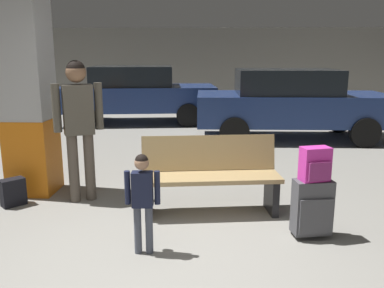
% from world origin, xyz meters
% --- Properties ---
extents(ground_plane, '(18.00, 18.00, 0.10)m').
position_xyz_m(ground_plane, '(0.00, 4.00, -0.05)').
color(ground_plane, gray).
extents(garage_back_wall, '(18.00, 0.12, 2.80)m').
position_xyz_m(garage_back_wall, '(0.00, 12.86, 1.40)').
color(garage_back_wall, slate).
rests_on(garage_back_wall, ground_plane).
extents(structural_pillar, '(0.57, 0.57, 2.87)m').
position_xyz_m(structural_pillar, '(-1.93, 2.05, 1.42)').
color(structural_pillar, orange).
rests_on(structural_pillar, ground_plane).
extents(bench, '(1.65, 0.72, 0.89)m').
position_xyz_m(bench, '(0.44, 1.44, 0.44)').
color(bench, tan).
rests_on(bench, ground_plane).
extents(suitcase, '(0.41, 0.28, 0.60)m').
position_xyz_m(suitcase, '(1.47, 0.78, 0.32)').
color(suitcase, '#4C4C51').
rests_on(suitcase, ground_plane).
extents(backpack_bright, '(0.31, 0.25, 0.34)m').
position_xyz_m(backpack_bright, '(1.48, 0.78, 0.77)').
color(backpack_bright, '#D833A5').
rests_on(backpack_bright, suitcase).
extents(child, '(0.33, 0.19, 0.96)m').
position_xyz_m(child, '(-0.18, 0.38, 0.59)').
color(child, '#4C5160').
rests_on(child, ground_plane).
extents(adult, '(0.56, 0.34, 1.76)m').
position_xyz_m(adult, '(-1.18, 1.74, 1.09)').
color(adult, brown).
rests_on(adult, ground_plane).
extents(backpack_dark_floor, '(0.31, 0.32, 0.34)m').
position_xyz_m(backpack_dark_floor, '(-1.99, 1.53, 0.17)').
color(backpack_dark_floor, black).
rests_on(backpack_dark_floor, ground_plane).
extents(parked_car_far, '(4.27, 2.16, 1.51)m').
position_xyz_m(parked_car_far, '(-1.54, 7.75, 0.81)').
color(parked_car_far, navy).
rests_on(parked_car_far, ground_plane).
extents(parked_car_near, '(4.13, 1.85, 1.51)m').
position_xyz_m(parked_car_near, '(2.18, 5.74, 0.81)').
color(parked_car_near, navy).
rests_on(parked_car_near, ground_plane).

